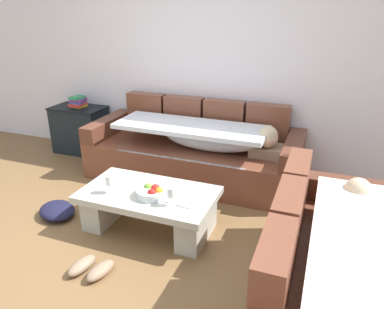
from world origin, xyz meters
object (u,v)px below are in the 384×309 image
Objects in this scene: pair_of_shoes at (91,268)px; crumpled_garment at (57,210)px; fruit_bowl at (153,192)px; open_magazine at (182,199)px; couch_near_window at (340,277)px; side_cabinet at (81,130)px; book_stack_on_cabinet at (78,102)px; coffee_table at (149,205)px; couch_along_wall at (197,152)px; wine_glass_near_right at (171,193)px; wine_glass_near_left at (109,181)px.

crumpled_garment is (-0.80, 0.58, 0.01)m from pair_of_shoes.
fruit_bowl is 0.27m from open_magazine.
open_magazine is at bearing 69.48° from couch_near_window.
side_cabinet reaches higher than open_magazine.
open_magazine is 1.20× the size of book_stack_on_cabinet.
side_cabinet reaches higher than coffee_table.
couch_along_wall is 8.72× the size of open_magazine.
book_stack_on_cabinet is (-1.76, 1.38, 0.48)m from coffee_table.
fruit_bowl reaches higher than open_magazine.
coffee_table is 7.23× the size of wine_glass_near_right.
book_stack_on_cabinet is at bearing 141.72° from fruit_bowl.
pair_of_shoes is at bearing -74.51° from wine_glass_near_left.
couch_near_window is at bearing -12.42° from open_magazine.
book_stack_on_cabinet is at bearing 118.05° from crumpled_garment.
open_magazine is at bearing -34.10° from book_stack_on_cabinet.
couch_near_window is at bearing -46.56° from couch_along_wall.
couch_along_wall is 14.72× the size of wine_glass_near_right.
wine_glass_near_right is 0.85m from pair_of_shoes.
couch_near_window is 2.69× the size of side_cabinet.
crumpled_garment is at bearing -61.95° from book_stack_on_cabinet.
coffee_table is at bearing -177.10° from open_magazine.
crumpled_garment is at bearing -175.57° from fruit_bowl.
couch_near_window is 6.91× the size of fruit_bowl.
fruit_bowl is (0.07, -0.06, 0.18)m from coffee_table.
coffee_table is (-1.61, 0.51, -0.10)m from couch_near_window.
book_stack_on_cabinet reaches higher than pair_of_shoes.
wine_glass_near_right reaches higher than fruit_bowl.
couch_near_window is 5.79× the size of pair_of_shoes.
coffee_table is 2.29m from book_stack_on_cabinet.
open_magazine is at bearing 54.87° from pair_of_shoes.
crumpled_garment is at bearing -126.96° from couch_along_wall.
wine_glass_near_left is 2.12m from book_stack_on_cabinet.
wine_glass_near_right is at bearing -0.31° from crumpled_garment.
couch_along_wall reaches higher than crumpled_garment.
couch_near_window is 1.61× the size of coffee_table.
fruit_bowl is at bearing 11.98° from wine_glass_near_left.
side_cabinet is (-1.77, 1.38, 0.08)m from coffee_table.
coffee_table is (-0.03, -1.16, -0.09)m from couch_along_wall.
crumpled_garment reaches higher than pair_of_shoes.
wine_glass_near_right is at bearing -26.44° from coffee_table.
crumpled_garment is (-1.28, -0.11, -0.33)m from open_magazine.
crumpled_garment is (-1.02, -0.08, -0.36)m from fruit_bowl.
fruit_bowl is 0.79m from pair_of_shoes.
open_magazine reaches higher than crumpled_garment.
side_cabinet is at bearing 118.48° from crumpled_garment.
side_cabinet is at bearing 172.88° from couch_along_wall.
wine_glass_near_right is 0.59× the size of open_magazine.
open_magazine is 0.39× the size of side_cabinet.
crumpled_garment is at bearing -61.52° from side_cabinet.
book_stack_on_cabinet is (-1.83, 1.44, 0.29)m from fruit_bowl.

